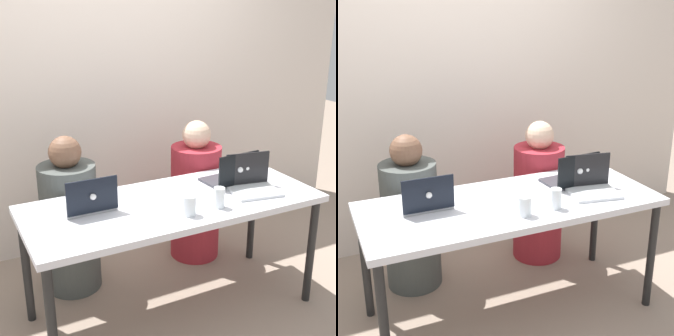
{
  "view_description": "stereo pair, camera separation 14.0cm",
  "coord_description": "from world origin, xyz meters",
  "views": [
    {
      "loc": [
        -1.18,
        -2.23,
        1.84
      ],
      "look_at": [
        0.0,
        0.07,
        0.93
      ],
      "focal_mm": 50.0,
      "sensor_mm": 36.0,
      "label": 1
    },
    {
      "loc": [
        -1.05,
        -2.29,
        1.84
      ],
      "look_at": [
        0.0,
        0.07,
        0.93
      ],
      "focal_mm": 50.0,
      "sensor_mm": 36.0,
      "label": 2
    }
  ],
  "objects": [
    {
      "name": "laptop_back_left",
      "position": [
        -0.48,
        0.09,
        0.8
      ],
      "size": [
        0.29,
        0.24,
        0.21
      ],
      "rotation": [
        0.0,
        0.0,
        3.14
      ],
      "color": "#B3B5B9",
      "rests_on": "desk"
    },
    {
      "name": "person_on_right",
      "position": [
        0.48,
        0.56,
        0.47
      ],
      "size": [
        0.43,
        0.43,
        1.06
      ],
      "rotation": [
        0.0,
        0.0,
        3.32
      ],
      "color": "#A22631",
      "rests_on": "ground"
    },
    {
      "name": "laptop_back_right",
      "position": [
        0.46,
        0.08,
        0.8
      ],
      "size": [
        0.32,
        0.26,
        0.22
      ],
      "rotation": [
        0.0,
        0.0,
        3.21
      ],
      "color": "#37363D",
      "rests_on": "desk"
    },
    {
      "name": "back_wall",
      "position": [
        0.0,
        1.16,
        1.17
      ],
      "size": [
        4.54,
        0.1,
        2.34
      ],
      "primitive_type": "cube",
      "color": "silver",
      "rests_on": "ground"
    },
    {
      "name": "water_glass_right",
      "position": [
        0.18,
        -0.2,
        0.8
      ],
      "size": [
        0.06,
        0.06,
        0.12
      ],
      "color": "white",
      "rests_on": "desk"
    },
    {
      "name": "desk",
      "position": [
        0.0,
        0.0,
        0.69
      ],
      "size": [
        1.75,
        0.72,
        0.75
      ],
      "color": "silver",
      "rests_on": "ground"
    },
    {
      "name": "person_on_left",
      "position": [
        -0.48,
        0.56,
        0.47
      ],
      "size": [
        0.38,
        0.38,
        1.07
      ],
      "rotation": [
        0.0,
        0.0,
        3.15
      ],
      "color": "#474C48",
      "rests_on": "ground"
    },
    {
      "name": "water_glass_center",
      "position": [
        -0.02,
        -0.21,
        0.8
      ],
      "size": [
        0.08,
        0.08,
        0.11
      ],
      "color": "white",
      "rests_on": "desk"
    },
    {
      "name": "laptop_front_right",
      "position": [
        0.5,
        -0.08,
        0.8
      ],
      "size": [
        0.32,
        0.28,
        0.22
      ],
      "rotation": [
        0.0,
        0.0,
        -0.18
      ],
      "color": "silver",
      "rests_on": "desk"
    },
    {
      "name": "ground_plane",
      "position": [
        0.0,
        0.0,
        0.0
      ],
      "size": [
        12.0,
        12.0,
        0.0
      ],
      "primitive_type": "plane",
      "color": "gray"
    }
  ]
}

